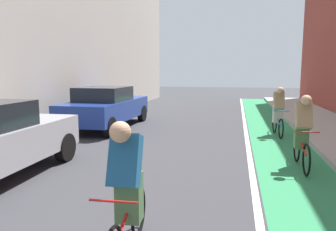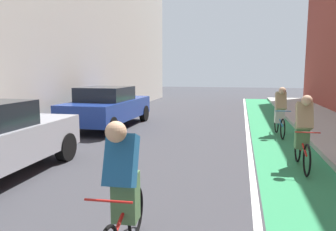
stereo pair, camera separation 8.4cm
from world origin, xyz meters
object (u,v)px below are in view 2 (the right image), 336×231
Objects in this scene: parked_sedan_blue at (108,107)px; cyclist_trailing at (303,132)px; cyclist_mid at (123,186)px; cyclist_far at (280,110)px.

parked_sedan_blue is 2.65× the size of cyclist_trailing.
cyclist_mid reaches higher than parked_sedan_blue.
cyclist_trailing is (2.56, 4.01, -0.04)m from cyclist_mid.
parked_sedan_blue is 2.69× the size of cyclist_mid.
cyclist_far is at bearing 90.97° from cyclist_trailing.
cyclist_trailing reaches higher than parked_sedan_blue.
cyclist_mid is 4.76m from cyclist_trailing.
cyclist_trailing reaches higher than cyclist_mid.
cyclist_trailing is 1.01× the size of cyclist_far.
parked_sedan_blue is 6.11m from cyclist_far.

